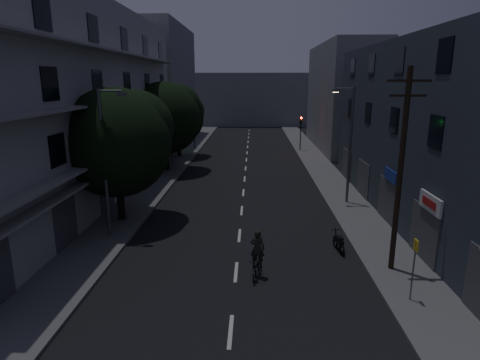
# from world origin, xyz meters

# --- Properties ---
(ground) EXTENTS (160.00, 160.00, 0.00)m
(ground) POSITION_xyz_m (0.00, 25.00, 0.00)
(ground) COLOR black
(ground) RESTS_ON ground
(sidewalk_left) EXTENTS (3.00, 90.00, 0.15)m
(sidewalk_left) POSITION_xyz_m (-7.50, 25.00, 0.07)
(sidewalk_left) COLOR #565659
(sidewalk_left) RESTS_ON ground
(sidewalk_right) EXTENTS (3.00, 90.00, 0.15)m
(sidewalk_right) POSITION_xyz_m (7.50, 25.00, 0.07)
(sidewalk_right) COLOR #565659
(sidewalk_right) RESTS_ON ground
(lane_markings) EXTENTS (0.15, 60.50, 0.01)m
(lane_markings) POSITION_xyz_m (0.00, 31.25, 0.01)
(lane_markings) COLOR beige
(lane_markings) RESTS_ON ground
(building_left) EXTENTS (7.00, 36.00, 14.00)m
(building_left) POSITION_xyz_m (-11.98, 18.00, 6.99)
(building_left) COLOR #A3A39E
(building_left) RESTS_ON ground
(building_right) EXTENTS (6.19, 28.00, 11.00)m
(building_right) POSITION_xyz_m (11.99, 14.00, 5.50)
(building_right) COLOR #2E343E
(building_right) RESTS_ON ground
(building_far_left) EXTENTS (6.00, 20.00, 16.00)m
(building_far_left) POSITION_xyz_m (-12.00, 48.00, 8.00)
(building_far_left) COLOR slate
(building_far_left) RESTS_ON ground
(building_far_right) EXTENTS (6.00, 20.00, 13.00)m
(building_far_right) POSITION_xyz_m (12.00, 42.00, 6.50)
(building_far_right) COLOR slate
(building_far_right) RESTS_ON ground
(building_far_end) EXTENTS (24.00, 8.00, 10.00)m
(building_far_end) POSITION_xyz_m (0.00, 70.00, 5.00)
(building_far_end) COLOR slate
(building_far_end) RESTS_ON ground
(tree_near) EXTENTS (6.56, 6.56, 8.09)m
(tree_near) POSITION_xyz_m (-7.35, 13.17, 5.21)
(tree_near) COLOR black
(tree_near) RESTS_ON sidewalk_left
(tree_mid) EXTENTS (6.80, 6.80, 8.37)m
(tree_mid) POSITION_xyz_m (-7.54, 27.54, 5.38)
(tree_mid) COLOR black
(tree_mid) RESTS_ON sidewalk_left
(tree_far) EXTENTS (5.81, 5.81, 7.19)m
(tree_far) POSITION_xyz_m (-7.73, 35.17, 4.65)
(tree_far) COLOR black
(tree_far) RESTS_ON sidewalk_left
(traffic_signal_far_right) EXTENTS (0.28, 0.37, 4.10)m
(traffic_signal_far_right) POSITION_xyz_m (6.62, 39.49, 3.10)
(traffic_signal_far_right) COLOR black
(traffic_signal_far_right) RESTS_ON sidewalk_right
(traffic_signal_far_left) EXTENTS (0.28, 0.37, 4.10)m
(traffic_signal_far_left) POSITION_xyz_m (-6.73, 40.14, 3.10)
(traffic_signal_far_left) COLOR black
(traffic_signal_far_left) RESTS_ON sidewalk_left
(street_lamp_left_near) EXTENTS (1.51, 0.25, 8.00)m
(street_lamp_left_near) POSITION_xyz_m (-7.09, 10.38, 4.60)
(street_lamp_left_near) COLOR #53575A
(street_lamp_left_near) RESTS_ON sidewalk_left
(street_lamp_right) EXTENTS (1.51, 0.25, 8.00)m
(street_lamp_right) POSITION_xyz_m (7.31, 17.23, 4.60)
(street_lamp_right) COLOR #55575C
(street_lamp_right) RESTS_ON sidewalk_right
(street_lamp_left_far) EXTENTS (1.51, 0.25, 8.00)m
(street_lamp_left_far) POSITION_xyz_m (-7.32, 29.47, 4.60)
(street_lamp_left_far) COLOR #5B5F63
(street_lamp_left_far) RESTS_ON sidewalk_left
(utility_pole) EXTENTS (1.80, 0.24, 9.00)m
(utility_pole) POSITION_xyz_m (7.14, 6.84, 4.87)
(utility_pole) COLOR black
(utility_pole) RESTS_ON sidewalk_right
(bus_stop_sign) EXTENTS (0.06, 0.35, 2.52)m
(bus_stop_sign) POSITION_xyz_m (6.98, 4.09, 1.89)
(bus_stop_sign) COLOR #595B60
(bus_stop_sign) RESTS_ON sidewalk_right
(motorcycle) EXTENTS (0.49, 1.70, 1.09)m
(motorcycle) POSITION_xyz_m (5.19, 9.02, 0.43)
(motorcycle) COLOR black
(motorcycle) RESTS_ON ground
(cyclist) EXTENTS (0.93, 1.84, 2.23)m
(cyclist) POSITION_xyz_m (0.96, 6.11, 0.75)
(cyclist) COLOR black
(cyclist) RESTS_ON ground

